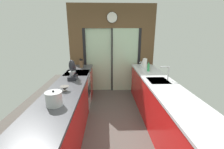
% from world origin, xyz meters
% --- Properties ---
extents(ground_plane, '(5.04, 7.60, 0.02)m').
position_xyz_m(ground_plane, '(0.00, 0.60, -0.01)').
color(ground_plane, '#4C4742').
extents(back_wall_unit, '(2.64, 0.12, 2.70)m').
position_xyz_m(back_wall_unit, '(0.00, 2.40, 1.53)').
color(back_wall_unit, brown).
rests_on(back_wall_unit, ground_plane).
extents(left_counter_run, '(0.62, 3.80, 0.92)m').
position_xyz_m(left_counter_run, '(-0.91, 0.13, 0.47)').
color(left_counter_run, red).
rests_on(left_counter_run, ground_plane).
extents(right_counter_run, '(0.62, 3.80, 0.92)m').
position_xyz_m(right_counter_run, '(0.91, 0.30, 0.46)').
color(right_counter_run, red).
rests_on(right_counter_run, ground_plane).
extents(sink_faucet, '(0.19, 0.02, 0.30)m').
position_xyz_m(sink_faucet, '(1.06, 0.55, 1.12)').
color(sink_faucet, '#B7BABC').
rests_on(sink_faucet, right_counter_run).
extents(oven_range, '(0.60, 0.60, 0.92)m').
position_xyz_m(oven_range, '(-0.91, 1.25, 0.46)').
color(oven_range, '#B7BABC').
rests_on(oven_range, ground_plane).
extents(mixing_bowl, '(0.15, 0.15, 0.08)m').
position_xyz_m(mixing_bowl, '(-0.89, 0.03, 0.97)').
color(mixing_bowl, '#514C47').
rests_on(mixing_bowl, left_counter_run).
extents(knife_block, '(0.09, 0.14, 0.25)m').
position_xyz_m(knife_block, '(-0.89, 1.85, 1.02)').
color(knife_block, brown).
rests_on(knife_block, left_counter_run).
extents(stand_mixer, '(0.17, 0.27, 0.42)m').
position_xyz_m(stand_mixer, '(-0.89, 0.69, 1.08)').
color(stand_mixer, black).
rests_on(stand_mixer, left_counter_run).
extents(stock_pot, '(0.22, 0.22, 0.22)m').
position_xyz_m(stock_pot, '(-0.89, -0.50, 1.02)').
color(stock_pot, '#B7BABC').
rests_on(stock_pot, left_counter_run).
extents(kettle, '(0.25, 0.17, 0.22)m').
position_xyz_m(kettle, '(0.89, 1.96, 1.02)').
color(kettle, '#B7BABC').
rests_on(kettle, right_counter_run).
extents(soap_bottle_far, '(0.06, 0.06, 0.24)m').
position_xyz_m(soap_bottle_far, '(0.89, 1.32, 1.02)').
color(soap_bottle_far, '#339E56').
rests_on(soap_bottle_far, right_counter_run).
extents(paper_towel_roll, '(0.14, 0.14, 0.29)m').
position_xyz_m(paper_towel_roll, '(0.89, 1.71, 1.05)').
color(paper_towel_roll, '#B7BABC').
rests_on(paper_towel_roll, right_counter_run).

